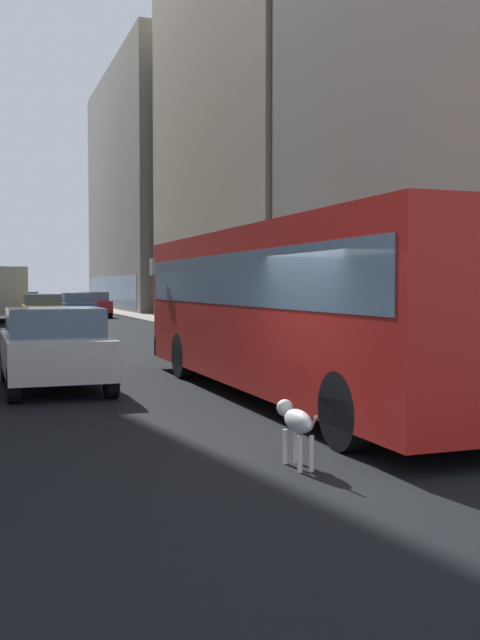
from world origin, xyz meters
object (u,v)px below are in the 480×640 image
at_px(car_yellow_taxi, 42,310).
at_px(car_red_coupe, 93,304).
at_px(transit_bus, 294,301).
at_px(car_white_van, 54,348).
at_px(box_truck, 3,292).
at_px(dalmatian_dog, 296,422).
at_px(car_blue_hatchback, 77,307).
at_px(car_black_suv, 25,303).

xyz_separation_m(car_yellow_taxi, car_red_coupe, (4.00, 10.11, 0.00)).
height_order(transit_bus, car_white_van, transit_bus).
height_order(box_truck, dalmatian_dog, box_truck).
distance_m(car_yellow_taxi, car_red_coupe, 10.87).
height_order(car_white_van, dalmatian_dog, car_white_van).
height_order(car_yellow_taxi, car_white_van, same).
xyz_separation_m(car_blue_hatchback, car_yellow_taxi, (-2.40, -5.19, 0.00)).
bearing_deg(box_truck, car_yellow_taxi, -76.33).
height_order(car_red_coupe, car_white_van, same).
bearing_deg(car_black_suv, car_red_coupe, -42.44).
relative_size(transit_bus, box_truck, 1.54).
xyz_separation_m(car_blue_hatchback, car_white_van, (-4.00, -28.25, 0.00)).
bearing_deg(box_truck, car_red_coupe, 32.23).
relative_size(car_black_suv, dalmatian_dog, 4.87).
bearing_deg(car_black_suv, car_blue_hatchback, -74.36).
bearing_deg(car_red_coupe, car_yellow_taxi, -111.59).
height_order(transit_bus, dalmatian_dog, transit_bus).
bearing_deg(car_black_suv, car_white_van, -92.49).
bearing_deg(car_blue_hatchback, dalmatian_dog, -93.27).
bearing_deg(transit_bus, car_black_suv, 93.48).
height_order(car_black_suv, box_truck, box_truck).
height_order(car_white_van, car_black_suv, same).
height_order(car_red_coupe, dalmatian_dog, car_red_coupe).
xyz_separation_m(car_yellow_taxi, car_white_van, (-1.60, -23.06, 0.00)).
bearing_deg(car_red_coupe, transit_bus, -92.56).
bearing_deg(car_white_van, dalmatian_dog, -75.03).
height_order(car_yellow_taxi, car_red_coupe, same).
bearing_deg(transit_bus, car_white_van, 146.05).
bearing_deg(car_blue_hatchback, car_red_coupe, 71.96).
bearing_deg(car_yellow_taxi, car_white_van, -93.97).
xyz_separation_m(car_blue_hatchback, car_red_coupe, (1.60, 4.91, 0.00)).
xyz_separation_m(car_yellow_taxi, box_truck, (-1.60, 6.58, 0.85)).
height_order(car_red_coupe, car_black_suv, same).
distance_m(transit_bus, car_black_suv, 39.60).
relative_size(car_white_van, car_black_suv, 0.87).
distance_m(car_blue_hatchback, dalmatian_dog, 35.67).
bearing_deg(car_white_van, car_blue_hatchback, 81.94).
bearing_deg(car_blue_hatchback, car_yellow_taxi, -114.80).
height_order(transit_bus, car_yellow_taxi, transit_bus).
distance_m(car_blue_hatchback, box_truck, 4.32).
relative_size(transit_bus, car_white_van, 2.83).
bearing_deg(box_truck, dalmatian_dog, -86.96).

